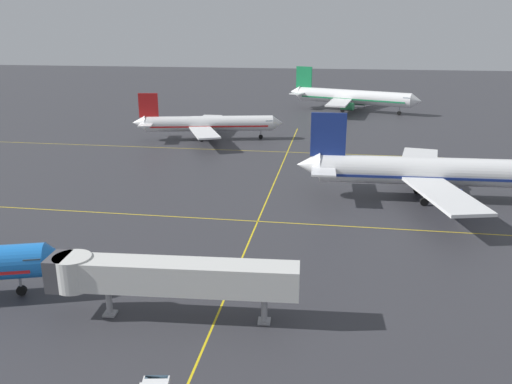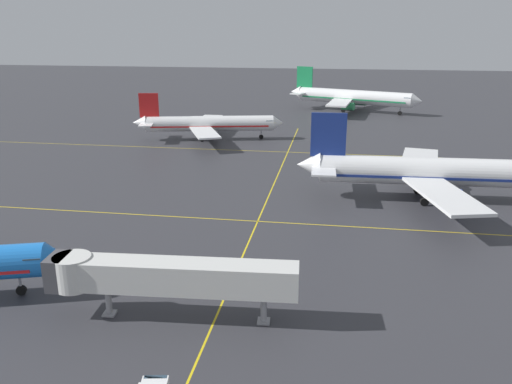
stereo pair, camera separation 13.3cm
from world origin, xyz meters
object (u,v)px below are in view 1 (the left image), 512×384
Objects in this scene: airliner_far_left_stand at (351,97)px; airliner_second_row at (434,172)px; airliner_third_row at (207,124)px; jet_bridge at (156,276)px.

airliner_second_row is at bearing -82.83° from airliner_far_left_stand.
airliner_far_left_stand is at bearing 54.75° from airliner_third_row.
jet_bridge is (-18.90, -121.86, -0.31)m from airliner_far_left_stand.
jet_bridge is (-29.45, -37.90, -0.30)m from airliner_second_row.
airliner_third_row is (-43.57, 37.25, -0.74)m from airliner_second_row.
airliner_far_left_stand reaches higher than jet_bridge.
jet_bridge is at bearing -127.85° from airliner_second_row.
airliner_second_row is at bearing -40.52° from airliner_third_row.
jet_bridge is (14.12, -75.15, 0.44)m from airliner_third_row.
airliner_far_left_stand is 1.80× the size of jet_bridge.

